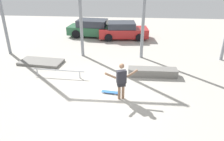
# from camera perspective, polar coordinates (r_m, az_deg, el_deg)

# --- Properties ---
(ground_plane) EXTENTS (36.00, 36.00, 0.00)m
(ground_plane) POSITION_cam_1_polar(r_m,az_deg,el_deg) (10.04, -2.52, -6.73)
(ground_plane) COLOR #B2ADA3
(skateboarder) EXTENTS (1.44, 0.55, 1.71)m
(skateboarder) POSITION_cam_1_polar(r_m,az_deg,el_deg) (9.40, 2.47, -2.43)
(skateboarder) COLOR #8C664C
(skateboarder) RESTS_ON ground_plane
(skateboard) EXTENTS (0.83, 0.33, 0.08)m
(skateboard) POSITION_cam_1_polar(r_m,az_deg,el_deg) (10.23, -0.49, -5.65)
(skateboard) COLOR #2D66B2
(skateboard) RESTS_ON ground_plane
(grind_box) EXTENTS (2.62, 0.69, 0.42)m
(grind_box) POSITION_cam_1_polar(r_m,az_deg,el_deg) (12.01, 10.53, -0.41)
(grind_box) COLOR slate
(grind_box) RESTS_ON ground_plane
(manual_pad) EXTENTS (2.74, 1.53, 0.15)m
(manual_pad) POSITION_cam_1_polar(r_m,az_deg,el_deg) (14.14, -18.04, 2.13)
(manual_pad) COLOR slate
(manual_pad) RESTS_ON ground_plane
(grind_rail) EXTENTS (2.90, 0.22, 0.41)m
(grind_rail) POSITION_cam_1_polar(r_m,az_deg,el_deg) (12.01, -13.93, -0.14)
(grind_rail) COLOR #B7BABF
(grind_rail) RESTS_ON ground_plane
(parked_car_green) EXTENTS (4.58, 2.24, 1.42)m
(parked_car_green) POSITION_cam_1_polar(r_m,az_deg,el_deg) (18.99, -4.74, 10.91)
(parked_car_green) COLOR #28603D
(parked_car_green) RESTS_ON ground_plane
(parked_car_red) EXTENTS (4.12, 2.20, 1.36)m
(parked_car_red) POSITION_cam_1_polar(r_m,az_deg,el_deg) (18.34, 2.87, 10.36)
(parked_car_red) COLOR red
(parked_car_red) RESTS_ON ground_plane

